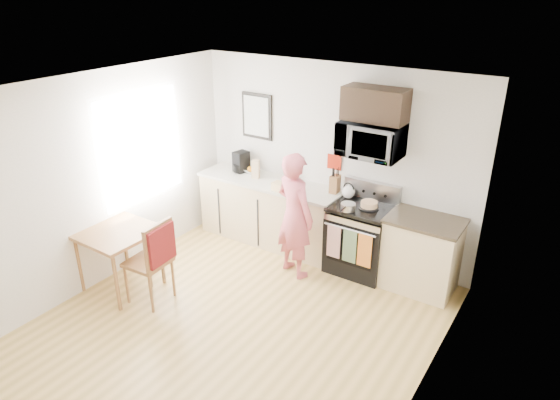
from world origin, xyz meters
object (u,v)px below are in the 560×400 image
Objects in this scene: range at (360,240)px; dining_table at (117,237)px; microwave at (371,140)px; cake at (369,205)px; chair at (156,252)px; person at (295,215)px.

dining_table is at bearing -139.01° from range.
cake is at bearing -53.27° from microwave.
cake is (2.37, 1.97, 0.27)m from dining_table.
range is at bearing -89.94° from microwave.
microwave is 0.71× the size of chair.
person is 1.55× the size of chair.
person is at bearing -146.50° from cake.
dining_table is at bearing -140.33° from cake.
microwave is (-0.00, 0.10, 1.32)m from range.
dining_table is at bearing -137.55° from microwave.
cake is (0.77, 0.51, 0.14)m from person.
range is 2.58m from chair.
person is 1.96× the size of dining_table.
person is 1.74m from chair.
dining_table is 3.32× the size of cake.
chair is 4.21× the size of cake.
range is 4.60× the size of cake.
range is 1.09× the size of chair.
person is at bearing -142.33° from range.
person is 0.93m from cake.
range is 1.38× the size of dining_table.
chair is at bearing -131.50° from cake.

